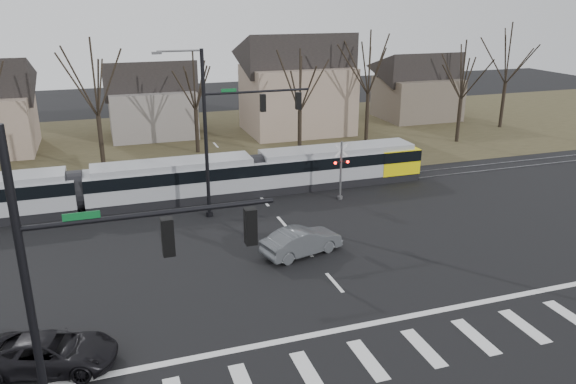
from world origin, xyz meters
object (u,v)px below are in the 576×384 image
object	(u,v)px
suv	(50,352)
sedan	(302,241)
tram	(171,180)
rail_crossing_signal	(341,172)

from	to	relation	value
suv	sedan	bearing A→B (deg)	-47.55
tram	rail_crossing_signal	xyz separation A→B (m)	(10.82, -3.21, 0.39)
tram	rail_crossing_signal	size ratio (longest dim) A/B	9.07
rail_crossing_signal	suv	bearing A→B (deg)	-142.27
suv	rail_crossing_signal	distance (m)	22.09
sedan	rail_crossing_signal	world-z (taller)	rail_crossing_signal
sedan	rail_crossing_signal	distance (m)	9.14
tram	sedan	xyz separation A→B (m)	(5.41, -10.48, -0.77)
sedan	suv	xyz separation A→B (m)	(-12.04, -6.22, -0.07)
sedan	suv	size ratio (longest dim) A/B	0.90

